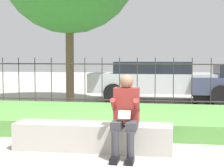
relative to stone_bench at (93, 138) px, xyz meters
The scene contains 6 objects.
ground_plane 0.20m from the stone_bench, ahead, with size 60.00×60.00×0.00m, color #A8A399.
stone_bench is the anchor object (origin of this frame).
person_seated_reader 0.80m from the stone_bench, 27.01° to the right, with size 0.42×0.73×1.24m.
grass_berm 2.24m from the stone_bench, 89.41° to the left, with size 9.96×3.09×0.31m.
iron_fence 4.54m from the stone_bench, 89.71° to the left, with size 7.96×0.03×1.49m.
car_parked_center 7.08m from the stone_bench, 84.22° to the left, with size 4.63×1.99×1.35m.
Camera 1 is at (1.27, -5.83, 1.51)m, focal length 60.00 mm.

